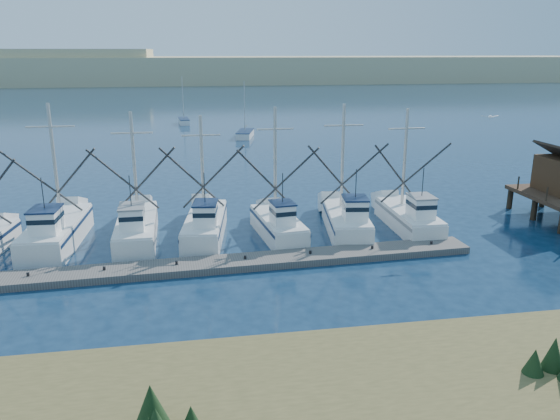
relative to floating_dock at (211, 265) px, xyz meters
name	(u,v)px	position (x,y,z in m)	size (l,w,h in m)	color
ground	(335,308)	(5.81, -6.22, -0.21)	(500.00, 500.00, 0.00)	#0D223A
floating_dock	(211,265)	(0.00, 0.00, 0.00)	(32.21, 2.15, 0.43)	#615C57
dune_ridge	(202,69)	(5.81, 203.78, 4.79)	(360.00, 60.00, 10.00)	tan
trawler_fleet	(204,227)	(-0.24, 5.09, 0.74)	(31.19, 8.89, 9.08)	white
sailboat_near	(245,134)	(7.32, 49.98, 0.28)	(3.28, 6.18, 8.10)	white
sailboat_far	(184,121)	(-1.59, 67.07, 0.29)	(1.98, 5.21, 8.10)	white
flying_gull	(490,117)	(19.32, 4.43, 7.75)	(1.22, 0.22, 0.22)	white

